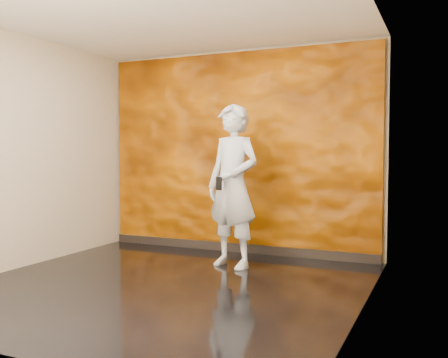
% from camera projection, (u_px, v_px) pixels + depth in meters
% --- Properties ---
extents(room, '(4.02, 4.02, 2.81)m').
position_uv_depth(room, '(164.00, 151.00, 5.12)').
color(room, black).
rests_on(room, ground).
extents(feature_wall, '(3.90, 0.06, 2.75)m').
position_uv_depth(feature_wall, '(237.00, 153.00, 6.91)').
color(feature_wall, '#CE6900').
rests_on(feature_wall, ground).
extents(baseboard, '(3.90, 0.04, 0.12)m').
position_uv_depth(baseboard, '(236.00, 247.00, 6.94)').
color(baseboard, black).
rests_on(baseboard, ground).
extents(man, '(0.82, 0.65, 1.96)m').
position_uv_depth(man, '(233.00, 186.00, 5.99)').
color(man, '#A2A8B1').
rests_on(man, ground).
extents(phone, '(0.08, 0.05, 0.16)m').
position_uv_depth(phone, '(219.00, 183.00, 5.76)').
color(phone, black).
rests_on(phone, man).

